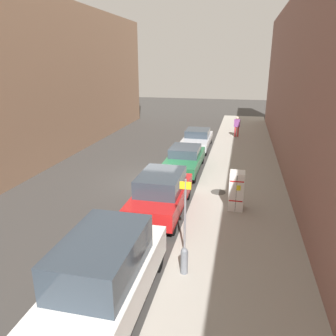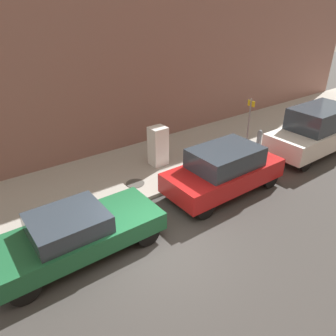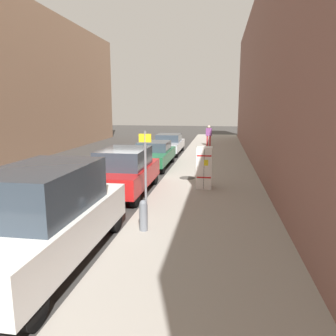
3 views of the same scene
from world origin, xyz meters
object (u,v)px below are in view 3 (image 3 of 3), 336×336
(parked_suv_red, at_px, (125,171))
(fire_hydrant, at_px, (143,215))
(parked_sedan_silver, at_px, (168,144))
(parked_sedan_green, at_px, (154,154))
(parked_van_white, at_px, (45,217))
(street_sign_post, at_px, (146,169))
(pedestrian_walking_far, at_px, (209,134))
(discarded_refrigerator, at_px, (204,168))

(parked_suv_red, bearing_deg, fire_hydrant, 112.77)
(parked_sedan_silver, relative_size, parked_sedan_green, 0.97)
(parked_sedan_green, distance_m, parked_van_white, 11.51)
(street_sign_post, height_order, pedestrian_walking_far, street_sign_post)
(discarded_refrigerator, distance_m, pedestrian_walking_far, 14.00)
(parked_van_white, bearing_deg, parked_suv_red, -90.00)
(discarded_refrigerator, distance_m, parked_sedan_green, 5.72)
(discarded_refrigerator, relative_size, pedestrian_walking_far, 0.98)
(parked_sedan_silver, height_order, parked_sedan_green, parked_sedan_green)
(fire_hydrant, xyz_separation_m, parked_sedan_silver, (1.69, -14.93, 0.14))
(fire_hydrant, distance_m, parked_sedan_silver, 15.03)
(street_sign_post, xyz_separation_m, parked_sedan_silver, (1.50, -13.80, -0.85))
(parked_sedan_silver, relative_size, parked_van_white, 0.87)
(discarded_refrigerator, bearing_deg, pedestrian_walking_far, -88.67)
(parked_suv_red, relative_size, parked_van_white, 0.87)
(fire_hydrant, height_order, parked_sedan_silver, parked_sedan_silver)
(discarded_refrigerator, height_order, parked_sedan_silver, discarded_refrigerator)
(street_sign_post, height_order, parked_sedan_silver, street_sign_post)
(street_sign_post, xyz_separation_m, pedestrian_walking_far, (-1.21, -17.68, -0.46))
(parked_suv_red, distance_m, parked_van_white, 5.88)
(parked_suv_red, xyz_separation_m, parked_van_white, (0.00, 5.88, 0.16))
(parked_sedan_green, xyz_separation_m, parked_van_white, (0.00, 11.50, 0.32))
(discarded_refrigerator, height_order, pedestrian_walking_far, pedestrian_walking_far)
(fire_hydrant, relative_size, parked_sedan_green, 0.18)
(pedestrian_walking_far, xyz_separation_m, parked_van_white, (2.71, 20.65, -0.04))
(pedestrian_walking_far, xyz_separation_m, parked_suv_red, (2.71, 14.77, -0.20))
(discarded_refrigerator, distance_m, street_sign_post, 4.04)
(pedestrian_walking_far, bearing_deg, parked_sedan_green, 24.27)
(discarded_refrigerator, xyz_separation_m, parked_van_white, (3.04, 6.66, 0.10))
(fire_hydrant, bearing_deg, parked_suv_red, -67.23)
(street_sign_post, bearing_deg, parked_van_white, 63.17)
(parked_sedan_silver, bearing_deg, discarded_refrigerator, 106.71)
(parked_van_white, bearing_deg, parked_sedan_silver, -90.00)
(discarded_refrigerator, distance_m, parked_van_white, 7.32)
(parked_sedan_silver, xyz_separation_m, parked_sedan_green, (0.00, 5.27, 0.03))
(street_sign_post, xyz_separation_m, parked_sedan_green, (1.50, -8.53, -0.82))
(parked_sedan_silver, bearing_deg, street_sign_post, 96.22)
(pedestrian_walking_far, relative_size, parked_suv_red, 0.37)
(pedestrian_walking_far, height_order, parked_sedan_silver, pedestrian_walking_far)
(fire_hydrant, height_order, pedestrian_walking_far, pedestrian_walking_far)
(parked_sedan_silver, height_order, parked_van_white, parked_van_white)
(parked_sedan_green, height_order, parked_suv_red, parked_suv_red)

